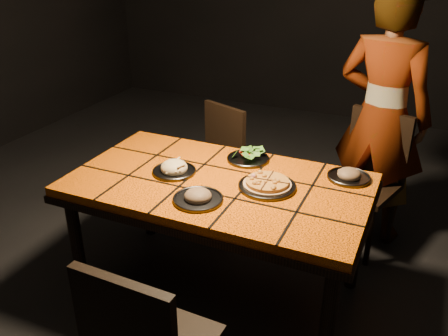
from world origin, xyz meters
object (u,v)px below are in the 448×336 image
at_px(dining_table, 219,193).
at_px(diner, 382,117).
at_px(chair_far_left, 215,157).
at_px(plate_pizza, 267,185).
at_px(plate_pasta, 174,169).
at_px(chair_far_right, 369,171).

distance_m(dining_table, diner, 1.28).
xyz_separation_m(dining_table, chair_far_left, (-0.39, 0.79, -0.18)).
bearing_deg(plate_pizza, dining_table, -173.91).
relative_size(dining_table, plate_pasta, 6.67).
distance_m(chair_far_right, plate_pizza, 1.01).
height_order(chair_far_left, diner, diner).
height_order(dining_table, diner, diner).
bearing_deg(plate_pasta, dining_table, 3.06).
height_order(dining_table, plate_pasta, plate_pasta).
distance_m(diner, plate_pizza, 1.12).
bearing_deg(chair_far_left, diner, 34.94).
relative_size(plate_pizza, plate_pasta, 1.26).
bearing_deg(diner, plate_pasta, 62.27).
height_order(chair_far_right, plate_pizza, chair_far_right).
bearing_deg(plate_pizza, diner, 67.08).
distance_m(dining_table, chair_far_left, 0.90).
height_order(dining_table, plate_pizza, plate_pizza).
bearing_deg(plate_pizza, plate_pasta, -175.42).
bearing_deg(dining_table, plate_pizza, 6.09).
bearing_deg(diner, plate_pizza, 81.50).
distance_m(chair_far_left, plate_pizza, 1.05).
height_order(chair_far_left, plate_pasta, chair_far_left).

